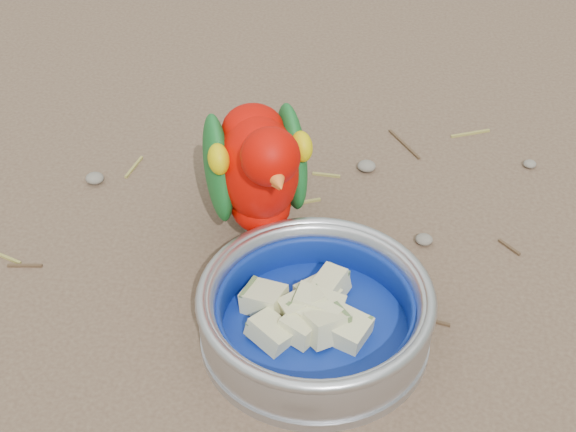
# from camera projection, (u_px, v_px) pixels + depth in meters

# --- Properties ---
(ground) EXTENTS (60.00, 60.00, 0.00)m
(ground) POSITION_uv_depth(u_px,v_px,m) (305.00, 365.00, 0.82)
(ground) COLOR brown
(food_bowl) EXTENTS (0.22, 0.22, 0.02)m
(food_bowl) POSITION_uv_depth(u_px,v_px,m) (315.00, 333.00, 0.84)
(food_bowl) COLOR #B2B2BA
(food_bowl) RESTS_ON ground
(bowl_wall) EXTENTS (0.22, 0.22, 0.04)m
(bowl_wall) POSITION_uv_depth(u_px,v_px,m) (315.00, 311.00, 0.82)
(bowl_wall) COLOR #B2B2BA
(bowl_wall) RESTS_ON food_bowl
(fruit_wedges) EXTENTS (0.13, 0.13, 0.03)m
(fruit_wedges) POSITION_uv_depth(u_px,v_px,m) (315.00, 316.00, 0.82)
(fruit_wedges) COLOR beige
(fruit_wedges) RESTS_ON food_bowl
(lory_parrot) EXTENTS (0.17, 0.24, 0.18)m
(lory_parrot) POSITION_uv_depth(u_px,v_px,m) (259.00, 180.00, 0.89)
(lory_parrot) COLOR #BD0700
(lory_parrot) RESTS_ON ground
(ground_debris) EXTENTS (0.90, 0.80, 0.01)m
(ground_debris) POSITION_uv_depth(u_px,v_px,m) (281.00, 350.00, 0.83)
(ground_debris) COLOR olive
(ground_debris) RESTS_ON ground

